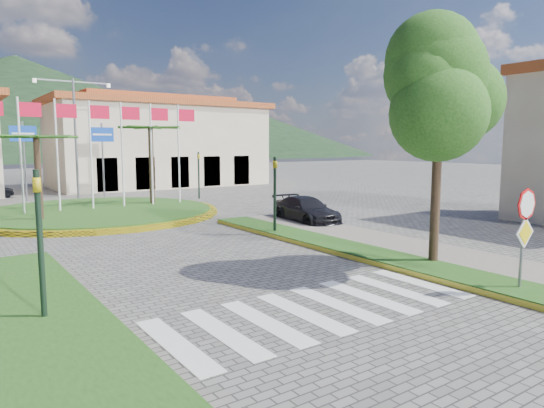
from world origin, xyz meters
TOP-DOWN VIEW (x-y plane):
  - ground at (0.00, 0.00)m, footprint 160.00×160.00m
  - sidewalk_right at (6.00, 2.00)m, footprint 4.00×28.00m
  - verge_right at (4.80, 2.00)m, footprint 1.60×28.00m
  - crosswalk at (0.00, 4.00)m, footprint 8.00×3.00m
  - roundabout_island at (0.00, 22.00)m, footprint 12.70×12.70m
  - stop_sign at (4.90, 1.96)m, footprint 0.80×0.11m
  - deciduous_tree at (5.50, 5.00)m, footprint 3.60×3.60m
  - traffic_light_left at (-5.20, 6.50)m, footprint 0.15×0.18m
  - traffic_light_right at (4.50, 12.00)m, footprint 0.15×0.18m
  - traffic_light_far at (8.00, 26.00)m, footprint 0.18×0.15m
  - direction_sign_west at (-2.00, 30.97)m, footprint 1.60×0.14m
  - direction_sign_east at (3.00, 30.97)m, footprint 1.60×0.14m
  - street_lamp_centre at (1.00, 30.00)m, footprint 4.80×0.16m
  - building_right at (10.00, 38.00)m, footprint 19.08×9.54m
  - hill_far_mid at (15.00, 160.00)m, footprint 180.00×180.00m
  - hill_far_east at (70.00, 135.00)m, footprint 120.00×120.00m
  - car_dark_b at (9.27, 36.02)m, footprint 4.17×2.66m
  - car_side_right at (7.50, 13.65)m, footprint 2.17×4.39m

SIDE VIEW (x-z plane):
  - ground at x=0.00m, z-range 0.00..0.00m
  - crosswalk at x=0.00m, z-range 0.00..0.01m
  - sidewalk_right at x=6.00m, z-range 0.00..0.15m
  - verge_right at x=4.80m, z-range 0.00..0.18m
  - roundabout_island at x=0.00m, z-range -2.82..3.18m
  - car_side_right at x=7.50m, z-range 0.00..1.23m
  - car_dark_b at x=9.27m, z-range 0.00..1.30m
  - stop_sign at x=4.90m, z-range 0.47..3.12m
  - traffic_light_left at x=-5.20m, z-range 0.34..3.54m
  - traffic_light_right at x=4.50m, z-range 0.34..3.54m
  - traffic_light_far at x=8.00m, z-range 0.34..3.54m
  - direction_sign_west at x=-2.00m, z-range 0.93..6.13m
  - direction_sign_east at x=3.00m, z-range 0.93..6.13m
  - building_right at x=10.00m, z-range -0.12..7.93m
  - street_lamp_centre at x=1.00m, z-range 0.50..8.50m
  - deciduous_tree at x=5.50m, z-range 1.78..8.58m
  - hill_far_east at x=70.00m, z-range 0.00..18.00m
  - hill_far_mid at x=15.00m, z-range 0.00..30.00m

